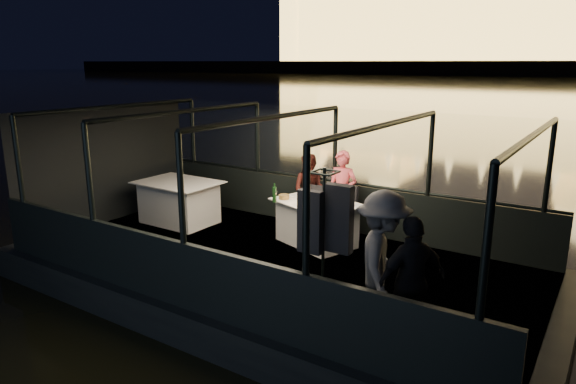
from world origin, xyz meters
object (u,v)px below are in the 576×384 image
Objects in this scene: chair_port_right at (343,215)px; wine_bottle at (274,194)px; dining_table_aft at (179,204)px; person_man_maroon at (310,190)px; dining_table_central at (317,223)px; coat_stand at (323,254)px; person_woman_coral at (342,195)px; passenger_dark at (412,272)px; passenger_stripe at (382,263)px; chair_port_left at (315,210)px.

wine_bottle is (-0.87, -0.87, 0.47)m from chair_port_right.
dining_table_aft is 1.63× the size of chair_port_right.
person_man_maroon is at bearing 25.97° from dining_table_aft.
wine_bottle reaches higher than dining_table_central.
coat_stand is 3.42m from person_woman_coral.
person_man_maroon is at bearing -98.56° from passenger_dark.
person_woman_coral is 1.09× the size of person_man_maroon.
dining_table_central is 3.41m from passenger_dark.
person_woman_coral reaches higher than chair_port_right.
passenger_dark reaches higher than person_man_maroon.
passenger_dark is (0.39, -0.08, 0.00)m from passenger_stripe.
chair_port_left reaches higher than dining_table_aft.
person_woman_coral is at bearing 20.70° from dining_table_aft.
dining_table_aft is 5.35m from passenger_stripe.
wine_bottle reaches higher than dining_table_aft.
person_woman_coral is (-0.16, 0.27, 0.30)m from chair_port_right.
passenger_stripe is at bearing -32.72° from wine_bottle.
person_woman_coral is at bearing 26.79° from chair_port_left.
dining_table_aft is 0.92× the size of passenger_stripe.
chair_port_right reaches higher than chair_port_left.
person_man_maroon is 0.84× the size of passenger_stripe.
passenger_stripe is 1.14× the size of passenger_dark.
dining_table_central is at bearing -96.39° from passenger_dark.
dining_table_central is 0.92× the size of dining_table_aft.
coat_stand is at bearing -70.48° from person_woman_coral.
coat_stand reaches higher than person_man_maroon.
person_woman_coral reaches higher than person_man_maroon.
dining_table_aft is at bearing -163.36° from person_woman_coral.
chair_port_right is at bearing -35.21° from person_man_maroon.
passenger_stripe is (1.86, -2.63, 0.40)m from chair_port_right.
chair_port_left is 0.56× the size of person_woman_coral.
dining_table_central is 1.66× the size of chair_port_left.
chair_port_left is at bearing -98.33° from passenger_dark.
passenger_stripe reaches higher than dining_table_central.
passenger_stripe reaches higher than passenger_dark.
passenger_dark is at bearing -55.05° from person_woman_coral.
person_man_maroon reaches higher than chair_port_left.
coat_stand is 2.88m from wine_bottle.
chair_port_right is 1.32m from wine_bottle.
coat_stand is (1.21, -2.86, 0.45)m from chair_port_right.
person_woman_coral is at bearing -17.30° from person_man_maroon.
person_man_maroon is at bearing 128.00° from dining_table_central.
chair_port_right is 0.93m from person_man_maroon.
chair_port_right is at bearing -63.48° from person_woman_coral.
coat_stand is 1.13× the size of passenger_stripe.
chair_port_left is at bearing 121.96° from coat_stand.
passenger_stripe reaches higher than dining_table_aft.
passenger_stripe is (0.65, 0.24, -0.05)m from coat_stand.
passenger_dark reaches higher than chair_port_left.
dining_table_aft is 5.74m from passenger_dark.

